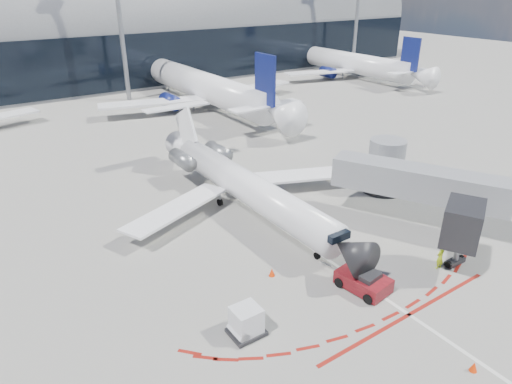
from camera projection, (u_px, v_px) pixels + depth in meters
ground at (287, 232)px, 34.92m from camera, size 260.00×260.00×0.00m
apron_centerline at (272, 222)px, 36.42m from camera, size 0.25×40.00×0.01m
apron_stop_bar at (409, 315)px, 26.30m from camera, size 14.00×0.25×0.01m
terminal_building at (62, 36)px, 80.05m from camera, size 150.00×24.15×24.00m
jet_bridge at (408, 180)px, 36.38m from camera, size 10.03×15.20×4.90m
light_mast_centre at (120, 17)px, 68.19m from camera, size 0.70×0.70×25.00m
light_mast_east at (358, 7)px, 93.64m from camera, size 0.70×0.70×25.00m
regional_jet at (241, 183)px, 37.89m from camera, size 21.60×26.64×6.67m
pushback_tug at (363, 281)px, 28.29m from camera, size 2.52×5.13×1.31m
ramp_worker at (440, 257)px, 30.22m from camera, size 0.64×0.44×1.69m
uld_container at (246, 322)px, 24.49m from camera, size 1.86×1.59×1.74m
safety_cone_left at (272, 272)px, 29.65m from camera, size 0.41×0.41×0.57m
safety_cone_right at (474, 367)px, 22.41m from camera, size 0.39×0.39×0.55m
bg_airliner_2 at (203, 66)px, 67.11m from camera, size 37.24×39.43×12.05m
bg_airliner_3 at (349, 48)px, 88.92m from camera, size 33.98×35.98×10.99m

